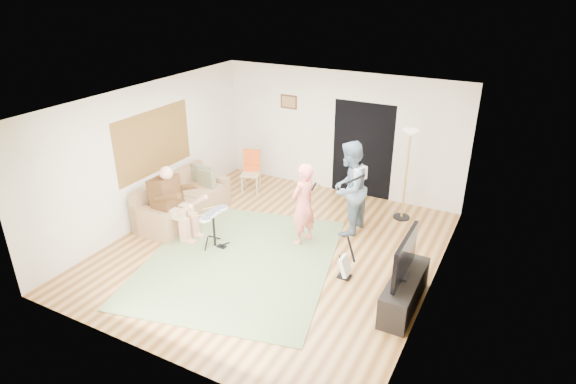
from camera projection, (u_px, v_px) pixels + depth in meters
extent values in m
plane|color=brown|center=(273.00, 250.00, 8.65)|extent=(6.00, 6.00, 0.00)
plane|color=white|center=(271.00, 101.00, 7.53)|extent=(6.00, 6.00, 0.00)
plane|color=brown|center=(154.00, 142.00, 9.33)|extent=(0.00, 2.05, 2.05)
plane|color=black|center=(362.00, 150.00, 10.39)|extent=(2.10, 0.00, 2.10)
cube|color=#3F2314|center=(289.00, 102.00, 10.80)|extent=(0.42, 0.03, 0.32)
cube|color=#5C7044|center=(239.00, 260.00, 8.31)|extent=(3.83, 4.26, 0.02)
cube|color=#96724B|center=(185.00, 208.00, 9.71)|extent=(0.84, 1.68, 0.41)
cube|color=#96724B|center=(170.00, 195.00, 9.77)|extent=(0.16, 2.07, 0.84)
cube|color=#96724B|center=(212.00, 187.00, 10.43)|extent=(0.84, 0.20, 0.59)
cube|color=#96724B|center=(152.00, 224.00, 8.92)|extent=(0.84, 0.20, 0.59)
cube|color=#492C14|center=(166.00, 194.00, 8.87)|extent=(0.38, 0.50, 0.63)
sphere|color=tan|center=(166.00, 173.00, 8.66)|extent=(0.25, 0.25, 0.25)
cylinder|color=black|center=(214.00, 230.00, 8.63)|extent=(0.04, 0.04, 0.63)
cube|color=silver|center=(213.00, 215.00, 8.50)|extent=(0.12, 0.63, 0.04)
imported|color=#EC7367|center=(303.00, 204.00, 8.58)|extent=(0.50, 0.64, 1.54)
imported|color=slate|center=(349.00, 188.00, 8.89)|extent=(0.74, 0.92, 1.81)
cube|color=black|center=(344.00, 276.00, 7.85)|extent=(0.21, 0.17, 0.03)
cube|color=silver|center=(345.00, 266.00, 7.77)|extent=(0.16, 0.25, 0.33)
cylinder|color=black|center=(351.00, 249.00, 7.59)|extent=(0.17, 0.04, 0.43)
cylinder|color=black|center=(401.00, 217.00, 9.77)|extent=(0.33, 0.33, 0.03)
cylinder|color=#9D7F43|center=(406.00, 177.00, 9.40)|extent=(0.04, 0.04, 1.76)
cone|color=white|center=(411.00, 133.00, 9.03)|extent=(0.29, 0.29, 0.12)
cube|color=tan|center=(251.00, 174.00, 10.79)|extent=(0.51, 0.51, 0.04)
cube|color=#DC5217|center=(254.00, 158.00, 10.81)|extent=(0.38, 0.20, 0.40)
cube|color=black|center=(404.00, 292.00, 7.09)|extent=(0.40, 1.40, 0.50)
cube|color=black|center=(405.00, 256.00, 6.86)|extent=(0.06, 1.09, 0.64)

